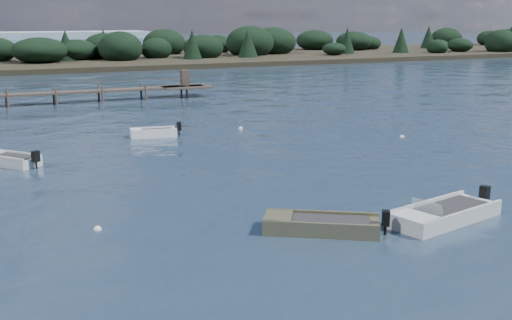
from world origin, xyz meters
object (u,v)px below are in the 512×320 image
tender_far_white (154,134)px  dinghy_mid_grey (321,228)px  tender_far_grey (10,162)px  dinghy_mid_white_a (443,217)px

tender_far_white → dinghy_mid_grey: size_ratio=0.77×
tender_far_white → tender_far_grey: bearing=-153.1°
dinghy_mid_white_a → tender_far_grey: size_ratio=1.57×
tender_far_white → dinghy_mid_grey: (0.21, -22.03, -0.00)m
dinghy_mid_white_a → tender_far_white: (-5.42, 22.96, -0.00)m
dinghy_mid_white_a → tender_far_white: dinghy_mid_white_a is taller
dinghy_mid_white_a → tender_far_white: size_ratio=1.61×
dinghy_mid_white_a → dinghy_mid_grey: dinghy_mid_white_a is taller
dinghy_mid_grey → tender_far_grey: (-9.87, 17.13, 0.01)m
dinghy_mid_white_a → dinghy_mid_grey: size_ratio=1.24×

